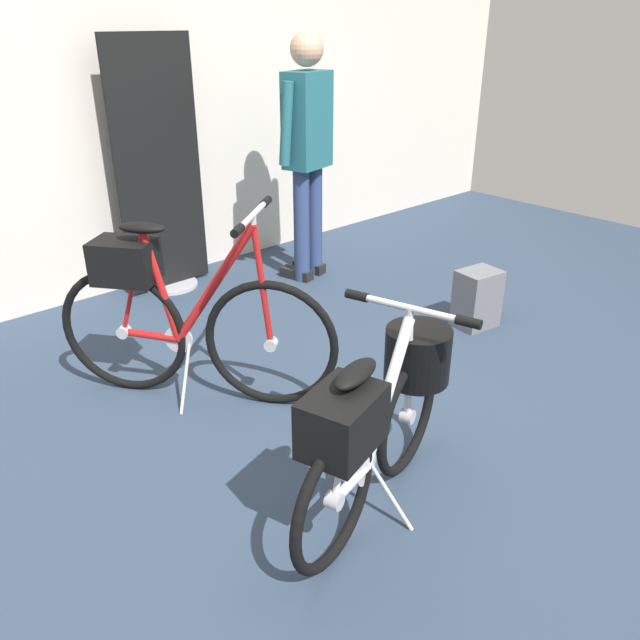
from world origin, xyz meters
The scene contains 7 objects.
ground_plane centered at (0.00, 0.00, 0.00)m, with size 8.09×8.09×0.00m, color #2D3D51.
back_wall centered at (0.00, 2.41, 1.48)m, with size 8.09×0.10×2.96m, color silver.
floor_banner_stand centered at (0.24, 2.16, 0.73)m, with size 0.60×0.36×1.63m.
folding_bike_foreground centered at (-0.29, -0.30, 0.41)m, with size 1.05×0.53×0.77m.
display_bike_left centered at (-0.42, 0.87, 0.44)m, with size 0.87×1.12×0.96m.
visitor_near_wall centered at (1.07, 1.66, 0.93)m, with size 0.52×0.33×1.63m.
backpack_on_floor centered at (1.29, 0.37, 0.17)m, with size 0.27×0.25×0.35m.
Camera 1 is at (-1.74, -1.56, 1.70)m, focal length 35.39 mm.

